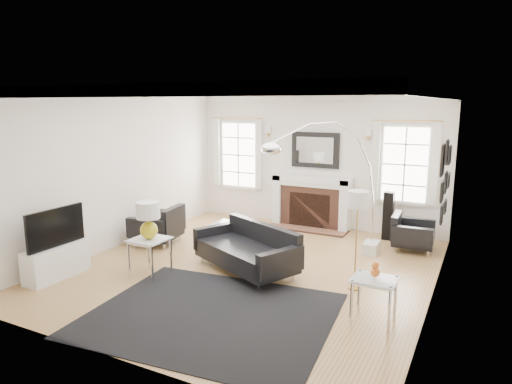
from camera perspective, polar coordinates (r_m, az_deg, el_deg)
The scene contains 25 objects.
floor at distance 7.49m, azimuth -0.70°, elevation -9.48°, with size 6.00×6.00×0.00m, color #996B40.
back_wall at distance 9.85m, azimuth 7.45°, elevation 3.80°, with size 5.50×0.04×2.80m, color white.
front_wall at distance 4.74m, azimuth -17.92°, elevation -4.49°, with size 5.50×0.04×2.80m, color white.
left_wall at distance 8.73m, azimuth -16.92°, elevation 2.49°, with size 0.04×6.00×2.80m, color white.
right_wall at distance 6.35m, azimuth 21.82°, elevation -0.89°, with size 0.04×6.00×2.80m, color white.
ceiling at distance 7.02m, azimuth -0.75°, elevation 12.46°, with size 5.50×6.00×0.02m, color white.
crown_molding at distance 7.02m, azimuth -0.75°, elevation 11.97°, with size 5.50×6.00×0.12m, color white.
fireplace at distance 9.80m, azimuth 6.91°, elevation -1.32°, with size 1.70×0.69×1.11m.
mantel_mirror at distance 9.78m, azimuth 7.40°, elevation 5.22°, with size 1.05×0.07×0.75m.
window_left at distance 10.55m, azimuth -2.16°, elevation 4.68°, with size 1.24×0.15×1.62m.
window_right at distance 9.34m, azimuth 18.11°, elevation 3.31°, with size 1.24×0.15×1.62m.
gallery_wall at distance 7.60m, azimuth 22.59°, elevation 1.93°, with size 0.04×1.73×1.29m.
tv_unit at distance 7.63m, azimuth -23.68°, elevation -7.44°, with size 0.35×1.00×1.09m.
area_rug at distance 5.98m, azimuth -5.61°, elevation -15.01°, with size 2.98×2.48×0.01m, color black.
sofa at distance 7.30m, azimuth -0.92°, elevation -7.33°, with size 2.01×1.52×0.60m.
armchair_left at distance 8.83m, azimuth -11.93°, elevation -4.25°, with size 0.93×1.00×0.60m.
armchair_right at distance 8.75m, azimuth 18.74°, elevation -4.97°, with size 0.76×0.84×0.54m.
coffee_table at distance 8.42m, azimuth -3.06°, elevation -4.56°, with size 0.89×0.89×0.40m.
side_table_left at distance 7.24m, azimuth -13.15°, elevation -6.53°, with size 0.53×0.53×0.58m.
nesting_table at distance 5.74m, azimuth 14.56°, elevation -11.53°, with size 0.52×0.44×0.58m.
gourd_lamp at distance 7.12m, azimuth -13.31°, elevation -3.15°, with size 0.36×0.36×0.58m.
orange_vase at distance 5.66m, azimuth 14.67°, elevation -9.46°, with size 0.12×0.12×0.18m.
arc_floor_lamp at distance 7.75m, azimuth 8.52°, elevation 1.11°, with size 1.71×1.58×2.42m.
stick_floor_lamp at distance 6.48m, azimuth 12.61°, elevation -1.54°, with size 0.29×0.29×1.44m.
speaker_tower at distance 9.26m, azimuth 16.20°, elevation -2.87°, with size 0.19×0.19×0.94m, color black.
Camera 1 is at (3.27, -6.21, 2.63)m, focal length 32.00 mm.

